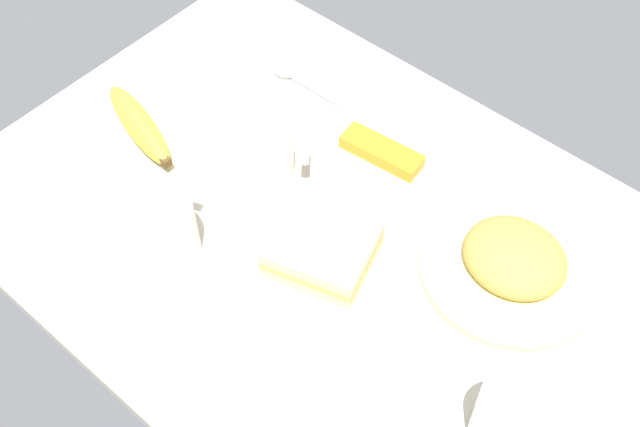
# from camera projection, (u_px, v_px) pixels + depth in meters

# --- Properties ---
(tabletop) EXTENTS (0.90, 0.64, 0.02)m
(tabletop) POSITION_uv_depth(u_px,v_px,m) (320.00, 232.00, 1.03)
(tabletop) COLOR #BCB29E
(tabletop) RESTS_ON ground
(plate_of_food) EXTENTS (0.23, 0.23, 0.05)m
(plate_of_food) POSITION_uv_depth(u_px,v_px,m) (513.00, 261.00, 0.97)
(plate_of_food) COLOR #EAE58C
(plate_of_food) RESTS_ON tabletop
(coffee_mug_black) EXTENTS (0.10, 0.09, 0.09)m
(coffee_mug_black) POSITION_uv_depth(u_px,v_px,m) (263.00, 152.00, 1.04)
(coffee_mug_black) COLOR white
(coffee_mug_black) RESTS_ON tabletop
(coffee_mug_milky) EXTENTS (0.10, 0.12, 0.09)m
(coffee_mug_milky) POSITION_uv_depth(u_px,v_px,m) (158.00, 232.00, 0.96)
(coffee_mug_milky) COLOR white
(coffee_mug_milky) RESTS_ON tabletop
(sandwich_main) EXTENTS (0.15, 0.14, 0.04)m
(sandwich_main) POSITION_uv_depth(u_px,v_px,m) (322.00, 249.00, 0.97)
(sandwich_main) COLOR beige
(sandwich_main) RESTS_ON tabletop
(glass_of_milk) EXTENTS (0.06, 0.06, 0.10)m
(glass_of_milk) POSITION_uv_depth(u_px,v_px,m) (503.00, 422.00, 0.82)
(glass_of_milk) COLOR silver
(glass_of_milk) RESTS_ON tabletop
(banana) EXTENTS (0.18, 0.08, 0.04)m
(banana) POSITION_uv_depth(u_px,v_px,m) (139.00, 125.00, 1.10)
(banana) COLOR yellow
(banana) RESTS_ON tabletop
(spoon) EXTENTS (0.12, 0.02, 0.01)m
(spoon) POSITION_uv_depth(u_px,v_px,m) (296.00, 78.00, 1.18)
(spoon) COLOR silver
(spoon) RESTS_ON tabletop
(snack_bar) EXTENTS (0.12, 0.05, 0.02)m
(snack_bar) POSITION_uv_depth(u_px,v_px,m) (381.00, 152.00, 1.09)
(snack_bar) COLOR orange
(snack_bar) RESTS_ON tabletop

